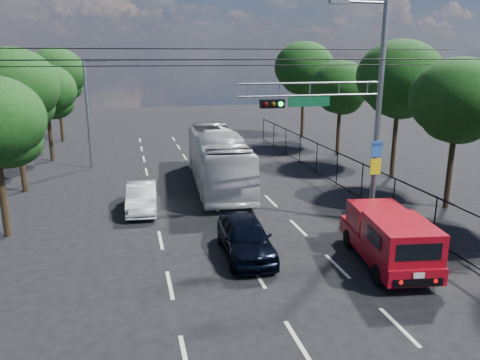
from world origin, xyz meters
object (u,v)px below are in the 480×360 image
object	(u,v)px
white_bus	(218,159)
white_van	(142,198)
signal_mast	(353,107)
navy_hatchback	(246,237)
red_pickup	(388,237)

from	to	relation	value
white_bus	white_van	distance (m)	5.90
signal_mast	white_bus	world-z (taller)	signal_mast
navy_hatchback	white_bus	distance (m)	10.11
signal_mast	white_van	world-z (taller)	signal_mast
signal_mast	red_pickup	distance (m)	5.98
signal_mast	red_pickup	size ratio (longest dim) A/B	1.72
navy_hatchback	white_van	world-z (taller)	navy_hatchback
signal_mast	red_pickup	bearing A→B (deg)	-96.49
red_pickup	white_bus	distance (m)	12.62
red_pickup	navy_hatchback	xyz separation A→B (m)	(-4.78, 1.96, -0.32)
signal_mast	red_pickup	world-z (taller)	signal_mast
navy_hatchback	white_van	distance (m)	7.28
white_bus	red_pickup	bearing A→B (deg)	-68.22
navy_hatchback	white_bus	xyz separation A→B (m)	(0.91, 10.04, 0.82)
signal_mast	white_bus	bearing A→B (deg)	119.31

